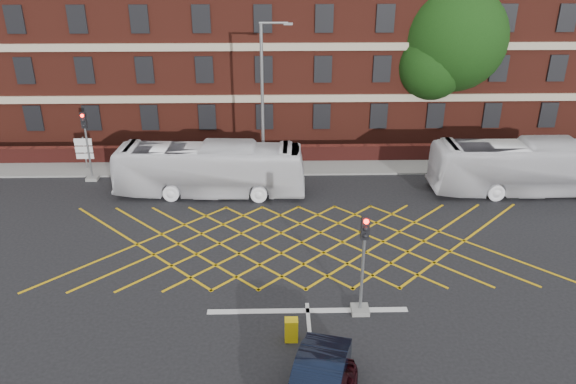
{
  "coord_description": "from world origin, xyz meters",
  "views": [
    {
      "loc": [
        -1.18,
        -21.9,
        13.56
      ],
      "look_at": [
        -0.68,
        1.5,
        2.96
      ],
      "focal_mm": 35.0,
      "sensor_mm": 36.0,
      "label": 1
    }
  ],
  "objects_px": {
    "deciduous_tree": "(451,45)",
    "traffic_light_far": "(89,153)",
    "bus_right": "(529,167)",
    "traffic_light_near": "(362,274)",
    "street_lamp": "(264,129)",
    "direction_signs": "(84,150)",
    "bus_left": "(210,169)",
    "utility_cabinet": "(291,330)"
  },
  "relations": [
    {
      "from": "bus_right",
      "to": "direction_signs",
      "type": "xyz_separation_m",
      "value": [
        -26.71,
        4.0,
        -0.19
      ]
    },
    {
      "from": "deciduous_tree",
      "to": "traffic_light_near",
      "type": "bearing_deg",
      "value": -112.87
    },
    {
      "from": "traffic_light_near",
      "to": "street_lamp",
      "type": "height_order",
      "value": "street_lamp"
    },
    {
      "from": "traffic_light_far",
      "to": "utility_cabinet",
      "type": "bearing_deg",
      "value": -52.45
    },
    {
      "from": "deciduous_tree",
      "to": "traffic_light_far",
      "type": "xyz_separation_m",
      "value": [
        -23.47,
        -7.29,
        -5.05
      ]
    },
    {
      "from": "bus_right",
      "to": "direction_signs",
      "type": "bearing_deg",
      "value": 81.83
    },
    {
      "from": "utility_cabinet",
      "to": "bus_left",
      "type": "bearing_deg",
      "value": 108.06
    },
    {
      "from": "traffic_light_near",
      "to": "utility_cabinet",
      "type": "height_order",
      "value": "traffic_light_near"
    },
    {
      "from": "bus_left",
      "to": "direction_signs",
      "type": "height_order",
      "value": "bus_left"
    },
    {
      "from": "traffic_light_near",
      "to": "street_lamp",
      "type": "distance_m",
      "value": 14.22
    },
    {
      "from": "utility_cabinet",
      "to": "traffic_light_near",
      "type": "bearing_deg",
      "value": 30.73
    },
    {
      "from": "bus_left",
      "to": "traffic_light_far",
      "type": "relative_size",
      "value": 2.54
    },
    {
      "from": "bus_right",
      "to": "deciduous_tree",
      "type": "height_order",
      "value": "deciduous_tree"
    },
    {
      "from": "bus_left",
      "to": "deciduous_tree",
      "type": "xyz_separation_m",
      "value": [
        15.95,
        9.48,
        5.3
      ]
    },
    {
      "from": "utility_cabinet",
      "to": "traffic_light_far",
      "type": "bearing_deg",
      "value": 127.55
    },
    {
      "from": "street_lamp",
      "to": "traffic_light_near",
      "type": "bearing_deg",
      "value": -73.58
    },
    {
      "from": "bus_left",
      "to": "street_lamp",
      "type": "xyz_separation_m",
      "value": [
        3.08,
        2.02,
        1.76
      ]
    },
    {
      "from": "deciduous_tree",
      "to": "direction_signs",
      "type": "distance_m",
      "value": 25.54
    },
    {
      "from": "direction_signs",
      "to": "street_lamp",
      "type": "bearing_deg",
      "value": -8.89
    },
    {
      "from": "deciduous_tree",
      "to": "traffic_light_far",
      "type": "bearing_deg",
      "value": -162.75
    },
    {
      "from": "traffic_light_near",
      "to": "direction_signs",
      "type": "distance_m",
      "value": 21.77
    },
    {
      "from": "traffic_light_near",
      "to": "direction_signs",
      "type": "relative_size",
      "value": 1.94
    },
    {
      "from": "utility_cabinet",
      "to": "street_lamp",
      "type": "bearing_deg",
      "value": 94.59
    },
    {
      "from": "deciduous_tree",
      "to": "traffic_light_near",
      "type": "distance_m",
      "value": 23.37
    },
    {
      "from": "bus_right",
      "to": "traffic_light_far",
      "type": "relative_size",
      "value": 2.63
    },
    {
      "from": "street_lamp",
      "to": "utility_cabinet",
      "type": "bearing_deg",
      "value": -85.41
    },
    {
      "from": "traffic_light_near",
      "to": "bus_right",
      "type": "bearing_deg",
      "value": 45.19
    },
    {
      "from": "bus_right",
      "to": "traffic_light_near",
      "type": "xyz_separation_m",
      "value": [
        -11.28,
        -11.35,
        0.2
      ]
    },
    {
      "from": "deciduous_tree",
      "to": "traffic_light_near",
      "type": "xyz_separation_m",
      "value": [
        -8.87,
        -21.03,
        -5.05
      ]
    },
    {
      "from": "street_lamp",
      "to": "traffic_light_far",
      "type": "bearing_deg",
      "value": 179.06
    },
    {
      "from": "bus_left",
      "to": "bus_right",
      "type": "bearing_deg",
      "value": -87.81
    },
    {
      "from": "street_lamp",
      "to": "utility_cabinet",
      "type": "xyz_separation_m",
      "value": [
        1.22,
        -15.21,
        -2.81
      ]
    },
    {
      "from": "deciduous_tree",
      "to": "bus_left",
      "type": "bearing_deg",
      "value": -149.28
    },
    {
      "from": "traffic_light_far",
      "to": "utility_cabinet",
      "type": "relative_size",
      "value": 4.66
    },
    {
      "from": "traffic_light_far",
      "to": "direction_signs",
      "type": "bearing_deg",
      "value": 117.12
    },
    {
      "from": "traffic_light_near",
      "to": "deciduous_tree",
      "type": "bearing_deg",
      "value": 67.13
    },
    {
      "from": "bus_left",
      "to": "utility_cabinet",
      "type": "height_order",
      "value": "bus_left"
    },
    {
      "from": "bus_right",
      "to": "direction_signs",
      "type": "height_order",
      "value": "bus_right"
    },
    {
      "from": "traffic_light_far",
      "to": "deciduous_tree",
      "type": "bearing_deg",
      "value": 17.25
    },
    {
      "from": "direction_signs",
      "to": "bus_right",
      "type": "bearing_deg",
      "value": -8.52
    },
    {
      "from": "direction_signs",
      "to": "traffic_light_near",
      "type": "bearing_deg",
      "value": -44.85
    },
    {
      "from": "utility_cabinet",
      "to": "deciduous_tree",
      "type": "bearing_deg",
      "value": 62.82
    }
  ]
}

